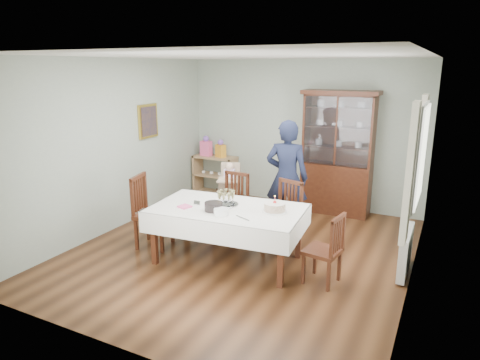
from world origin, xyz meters
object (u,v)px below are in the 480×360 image
Objects in this scene: chair_far_right at (282,229)px; chair_end_right at (323,263)px; woman at (287,178)px; sideboard at (215,175)px; dining_table at (228,234)px; high_chair at (230,197)px; chair_far_left at (231,218)px; gift_bag_pink at (206,147)px; gift_bag_orange at (221,149)px; birthday_cake at (275,207)px; champagne_tray at (226,201)px; chair_end_left at (153,225)px; china_cabinet at (338,151)px.

chair_end_right is at bearing -24.72° from chair_far_right.
woman is at bearing 123.20° from chair_far_right.
woman reaches higher than sideboard.
dining_table is 1.68m from high_chair.
gift_bag_pink is at bearing 134.20° from chair_far_left.
chair_far_right is 2.76× the size of gift_bag_orange.
gift_bag_orange is (-2.19, 2.52, 0.14)m from birthday_cake.
champagne_tray is 0.81× the size of gift_bag_pink.
chair_end_right is (0.82, -0.74, -0.03)m from chair_far_right.
woman is at bearing -34.71° from gift_bag_orange.
chair_far_right is 1.11× the size of chair_end_right.
chair_far_left is at bearing -54.18° from sideboard.
sideboard is at bearing 130.19° from chair_far_left.
gift_bag_pink reaches higher than chair_far_right.
birthday_cake is (-0.71, 0.15, 0.55)m from chair_end_right.
birthday_cake is at bearing 3.64° from champagne_tray.
gift_bag_pink is at bearing 1.32° from chair_end_left.
high_chair is at bearing -143.31° from china_cabinet.
gift_bag_pink reaches higher than chair_end_left.
china_cabinet is 2.54m from birthday_cake.
dining_table is 0.45m from champagne_tray.
gift_bag_orange reaches higher than chair_end_left.
dining_table is 1.33m from chair_end_right.
dining_table is 1.16× the size of woman.
gift_bag_orange is (-2.90, 2.67, 0.69)m from chair_end_right.
sideboard is 2.95m from chair_far_right.
chair_far_right reaches higher than chair_end_right.
chair_end_right is 2.58m from high_chair.
sideboard is 2.71× the size of champagne_tray.
birthday_cake is (0.69, 0.04, -0.01)m from champagne_tray.
gift_bag_pink is (-2.25, 1.32, 0.08)m from woman.
chair_far_left is 0.93× the size of chair_end_left.
chair_far_right is at bearing 96.36° from woman.
china_cabinet reaches higher than high_chair.
chair_far_left is 0.55× the size of woman.
champagne_tray is at bearing -62.49° from chair_far_left.
high_chair is at bearing -117.63° from chair_end_right.
chair_end_left reaches higher than chair_end_right.
birthday_cake is at bearing -47.33° from sideboard.
sideboard is at bearing 111.50° from high_chair.
chair_far_left is 2.50m from gift_bag_pink.
champagne_tray is 2.98m from gift_bag_orange.
gift_bag_pink is at bearing 125.80° from champagne_tray.
chair_far_right is (2.22, -1.94, -0.11)m from sideboard.
dining_table is 1.46m from woman.
chair_end_left is 2.79m from gift_bag_orange.
high_chair is (-2.09, 1.52, 0.13)m from chair_end_right.
gift_bag_orange is (-1.21, 1.85, 0.67)m from chair_far_left.
chair_end_right is at bearing -21.38° from chair_far_left.
gift_bag_pink reaches higher than chair_end_right.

